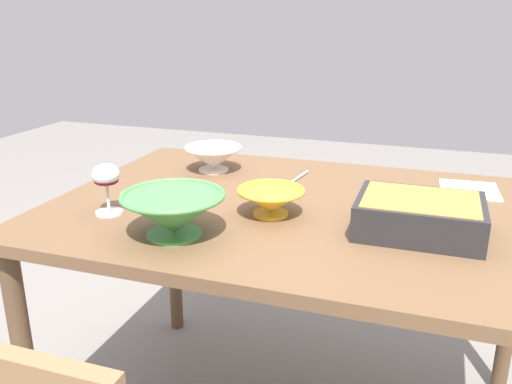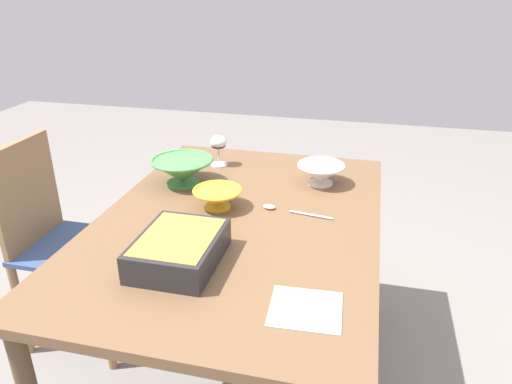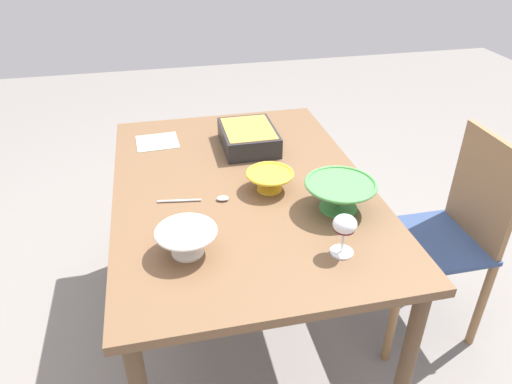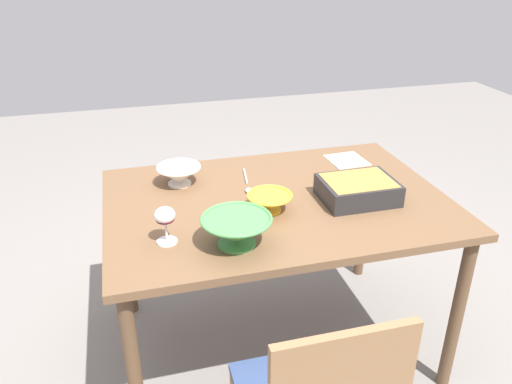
% 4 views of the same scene
% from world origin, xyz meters
% --- Properties ---
extents(ground_plane, '(8.00, 8.00, 0.00)m').
position_xyz_m(ground_plane, '(0.00, 0.00, 0.00)').
color(ground_plane, gray).
extents(dining_table, '(1.36, 0.94, 0.76)m').
position_xyz_m(dining_table, '(0.00, 0.00, 0.68)').
color(dining_table, brown).
rests_on(dining_table, ground_plane).
extents(chair, '(0.38, 0.44, 0.91)m').
position_xyz_m(chair, '(0.13, 0.83, 0.49)').
color(chair, '#334772').
rests_on(chair, ground_plane).
extents(wine_glass, '(0.07, 0.07, 0.13)m').
position_xyz_m(wine_glass, '(0.46, 0.22, 0.85)').
color(wine_glass, white).
rests_on(wine_glass, dining_table).
extents(casserole_dish, '(0.29, 0.22, 0.09)m').
position_xyz_m(casserole_dish, '(-0.31, 0.09, 0.80)').
color(casserole_dish, '#262628').
rests_on(casserole_dish, dining_table).
extents(mixing_bowl, '(0.19, 0.19, 0.09)m').
position_xyz_m(mixing_bowl, '(0.36, -0.24, 0.80)').
color(mixing_bowl, white).
rests_on(mixing_bowl, dining_table).
extents(small_bowl, '(0.24, 0.24, 0.11)m').
position_xyz_m(small_bowl, '(0.23, 0.29, 0.81)').
color(small_bowl, '#4C994C').
rests_on(small_bowl, dining_table).
extents(serving_bowl, '(0.18, 0.18, 0.07)m').
position_xyz_m(serving_bowl, '(0.06, 0.09, 0.80)').
color(serving_bowl, yellow).
rests_on(serving_bowl, dining_table).
extents(serving_spoon, '(0.06, 0.25, 0.01)m').
position_xyz_m(serving_spoon, '(0.09, -0.14, 0.76)').
color(serving_spoon, silver).
rests_on(serving_spoon, dining_table).
extents(napkin, '(0.17, 0.19, 0.00)m').
position_xyz_m(napkin, '(-0.44, -0.29, 0.76)').
color(napkin, '#B2CCB7').
rests_on(napkin, dining_table).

